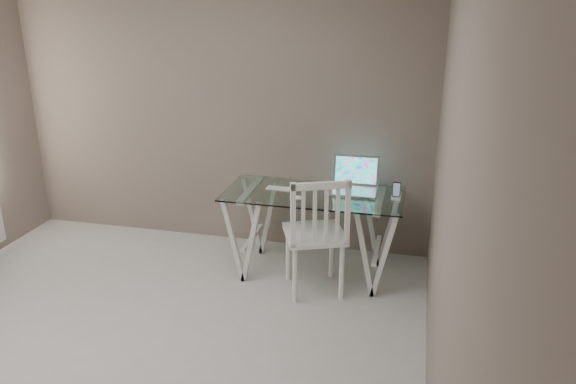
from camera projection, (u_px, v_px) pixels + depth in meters
name	position (u px, v px, depth m)	size (l,w,h in m)	color
room	(65.00, 113.00, 3.07)	(4.50, 4.52, 2.71)	#B2AFAA
desk	(313.00, 233.00, 4.83)	(1.50, 0.70, 0.75)	silver
chair	(317.00, 231.00, 4.42)	(0.60, 0.60, 1.02)	white
laptop	(354.00, 182.00, 4.77)	(0.39, 0.34, 0.27)	#BCBCC1
keyboard	(281.00, 189.00, 4.80)	(0.27, 0.12, 0.01)	silver
mouse	(296.00, 198.00, 4.55)	(0.12, 0.07, 0.04)	white
phone_dock	(396.00, 194.00, 4.57)	(0.08, 0.08, 0.14)	white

